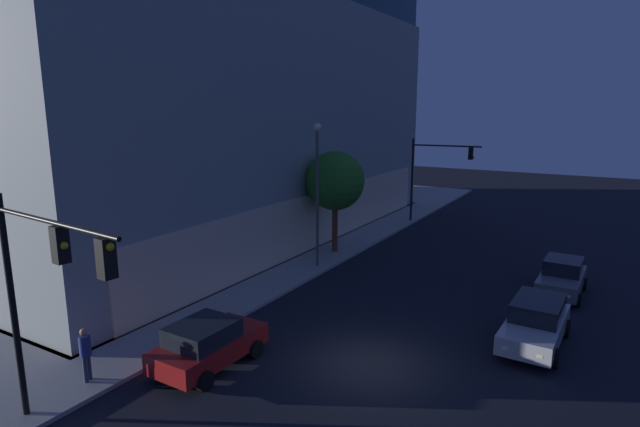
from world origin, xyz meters
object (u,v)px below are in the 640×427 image
at_px(car_silver, 536,322).
at_px(traffic_light_far_corner, 433,167).
at_px(traffic_light_near_corner, 44,274).
at_px(car_red, 208,344).
at_px(modern_building, 190,101).
at_px(pedestrian_waiting, 85,350).
at_px(car_grey, 562,277).
at_px(sidewalk_tree, 335,181).
at_px(street_lamp_sidewalk, 317,178).

bearing_deg(car_silver, traffic_light_far_corner, 29.15).
distance_m(traffic_light_near_corner, traffic_light_far_corner, 30.62).
relative_size(traffic_light_near_corner, car_red, 1.55).
distance_m(modern_building, car_red, 23.01).
distance_m(pedestrian_waiting, car_red, 3.87).
distance_m(car_silver, car_grey, 6.42).
xyz_separation_m(traffic_light_far_corner, sidewalk_tree, (-10.92, 2.52, 0.08)).
distance_m(modern_building, traffic_light_near_corner, 25.45).
distance_m(traffic_light_far_corner, sidewalk_tree, 11.21).
height_order(car_red, car_silver, car_silver).
bearing_deg(street_lamp_sidewalk, traffic_light_far_corner, -8.02).
distance_m(street_lamp_sidewalk, car_silver, 13.26).
distance_m(traffic_light_far_corner, street_lamp_sidewalk, 14.12).
bearing_deg(traffic_light_near_corner, car_grey, -28.30).
xyz_separation_m(sidewalk_tree, car_red, (-14.56, -2.95, -3.65)).
height_order(modern_building, pedestrian_waiting, modern_building).
bearing_deg(car_red, street_lamp_sidewalk, 11.78).
height_order(sidewalk_tree, car_red, sidewalk_tree).
bearing_deg(modern_building, car_grey, -92.78).
relative_size(modern_building, traffic_light_near_corner, 5.42).
height_order(modern_building, car_grey, modern_building).
bearing_deg(traffic_light_near_corner, traffic_light_far_corner, -0.06).
relative_size(car_red, car_grey, 0.99).
xyz_separation_m(sidewalk_tree, car_grey, (-0.55, -12.79, -3.68)).
distance_m(modern_building, pedestrian_waiting, 23.43).
height_order(street_lamp_sidewalk, car_red, street_lamp_sidewalk).
distance_m(pedestrian_waiting, car_grey, 20.95).
relative_size(sidewalk_tree, car_grey, 1.46).
height_order(traffic_light_far_corner, sidewalk_tree, traffic_light_far_corner).
height_order(traffic_light_near_corner, car_red, traffic_light_near_corner).
xyz_separation_m(traffic_light_far_corner, car_grey, (-11.47, -10.27, -3.60)).
relative_size(pedestrian_waiting, car_silver, 0.38).
height_order(modern_building, traffic_light_far_corner, modern_building).
xyz_separation_m(traffic_light_near_corner, pedestrian_waiting, (2.26, 2.09, -3.56)).
distance_m(modern_building, car_grey, 26.34).
height_order(pedestrian_waiting, car_red, pedestrian_waiting).
bearing_deg(car_grey, car_silver, 177.31).
bearing_deg(traffic_light_far_corner, modern_building, 125.02).
height_order(traffic_light_far_corner, car_silver, traffic_light_far_corner).
distance_m(traffic_light_near_corner, street_lamp_sidewalk, 16.76).
height_order(sidewalk_tree, pedestrian_waiting, sidewalk_tree).
distance_m(street_lamp_sidewalk, car_red, 12.50).
distance_m(modern_building, traffic_light_far_corner, 18.53).
bearing_deg(car_red, traffic_light_near_corner, 174.80).
bearing_deg(pedestrian_waiting, car_silver, -49.09).
bearing_deg(car_grey, modern_building, 87.22).
distance_m(sidewalk_tree, pedestrian_waiting, 17.75).
xyz_separation_m(street_lamp_sidewalk, sidewalk_tree, (3.04, 0.55, -0.60)).
distance_m(traffic_light_near_corner, car_grey, 22.10).
relative_size(traffic_light_near_corner, pedestrian_waiting, 3.57).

